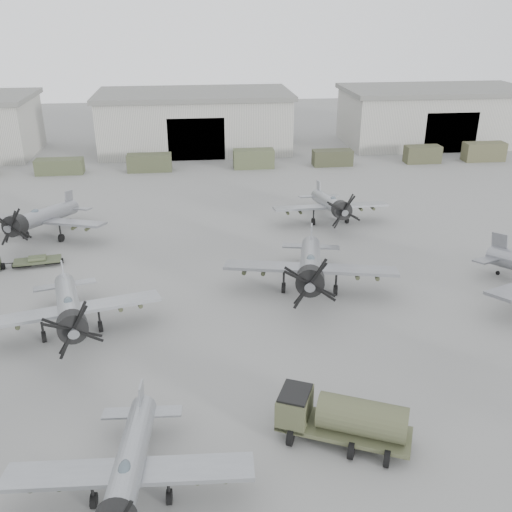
{
  "coord_description": "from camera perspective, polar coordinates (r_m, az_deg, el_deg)",
  "views": [
    {
      "loc": [
        -0.99,
        -26.26,
        20.82
      ],
      "look_at": [
        3.81,
        14.61,
        2.5
      ],
      "focal_mm": 40.0,
      "sensor_mm": 36.0,
      "label": 1
    }
  ],
  "objects": [
    {
      "name": "support_truck_2",
      "position": [
        80.66,
        -19.05,
        8.47
      ],
      "size": [
        6.16,
        2.2,
        2.01
      ],
      "primitive_type": "cube",
      "color": "#3F462D",
      "rests_on": "ground"
    },
    {
      "name": "ground",
      "position": [
        33.53,
        -3.68,
        -14.45
      ],
      "size": [
        220.0,
        220.0,
        0.0
      ],
      "primitive_type": "plane",
      "color": "slate",
      "rests_on": "ground"
    },
    {
      "name": "support_truck_4",
      "position": [
        79.19,
        -0.24,
        9.71
      ],
      "size": [
        5.53,
        2.2,
        2.55
      ],
      "primitive_type": "cube",
      "color": "#454C31",
      "rests_on": "ground"
    },
    {
      "name": "aircraft_mid_1",
      "position": [
        40.05,
        -18.19,
        -4.97
      ],
      "size": [
        12.35,
        11.12,
        4.91
      ],
      "rotation": [
        0.0,
        0.0,
        0.25
      ],
      "color": "#919599",
      "rests_on": "ground"
    },
    {
      "name": "support_truck_3",
      "position": [
        78.94,
        -10.6,
        9.17
      ],
      "size": [
        5.9,
        2.2,
        2.31
      ],
      "primitive_type": "cube",
      "color": "#3C412A",
      "rests_on": "ground"
    },
    {
      "name": "aircraft_far_1",
      "position": [
        58.41,
        7.55,
        5.14
      ],
      "size": [
        11.76,
        10.58,
        4.72
      ],
      "rotation": [
        0.0,
        0.0,
        0.03
      ],
      "color": "gray",
      "rests_on": "ground"
    },
    {
      "name": "support_truck_7",
      "position": [
        89.16,
        21.83,
        9.66
      ],
      "size": [
        5.87,
        2.2,
        2.62
      ],
      "primitive_type": "cube",
      "color": "#47462E",
      "rests_on": "ground"
    },
    {
      "name": "hangar_right",
      "position": [
        97.85,
        17.37,
        13.27
      ],
      "size": [
        29.0,
        14.8,
        8.7
      ],
      "color": "#ADACA2",
      "rests_on": "ground"
    },
    {
      "name": "support_truck_6",
      "position": [
        85.27,
        16.31,
        9.74
      ],
      "size": [
        4.97,
        2.2,
        2.4
      ],
      "primitive_type": "cube",
      "color": "#3E3F29",
      "rests_on": "ground"
    },
    {
      "name": "aircraft_near_1",
      "position": [
        27.26,
        -12.7,
        -20.31
      ],
      "size": [
        11.2,
        10.08,
        4.48
      ],
      "rotation": [
        0.0,
        0.0,
        -0.06
      ],
      "color": "gray",
      "rests_on": "ground"
    },
    {
      "name": "aircraft_far_0",
      "position": [
        57.5,
        -20.84,
        3.56
      ],
      "size": [
        12.43,
        11.19,
        4.99
      ],
      "rotation": [
        0.0,
        0.0,
        -0.32
      ],
      "color": "gray",
      "rests_on": "ground"
    },
    {
      "name": "tug_trailer",
      "position": [
        53.03,
        -23.61,
        -0.65
      ],
      "size": [
        6.89,
        2.29,
        1.37
      ],
      "rotation": [
        0.0,
        0.0,
        0.15
      ],
      "color": "#3A422B",
      "rests_on": "ground"
    },
    {
      "name": "aircraft_mid_2",
      "position": [
        43.72,
        5.46,
        -0.98
      ],
      "size": [
        13.51,
        12.16,
        5.36
      ],
      "rotation": [
        0.0,
        0.0,
        -0.22
      ],
      "color": "gray",
      "rests_on": "ground"
    },
    {
      "name": "fuel_tanker",
      "position": [
        30.52,
        8.64,
        -15.58
      ],
      "size": [
        7.13,
        4.87,
        2.63
      ],
      "rotation": [
        0.0,
        0.0,
        -0.43
      ],
      "color": "#44482F",
      "rests_on": "ground"
    },
    {
      "name": "hangar_center",
      "position": [
        89.75,
        -6.12,
        13.31
      ],
      "size": [
        29.0,
        14.8,
        8.7
      ],
      "color": "#ADACA2",
      "rests_on": "ground"
    },
    {
      "name": "support_truck_5",
      "position": [
        81.2,
        7.65,
        9.71
      ],
      "size": [
        5.48,
        2.2,
        2.15
      ],
      "primitive_type": "cube",
      "color": "#363925",
      "rests_on": "ground"
    }
  ]
}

